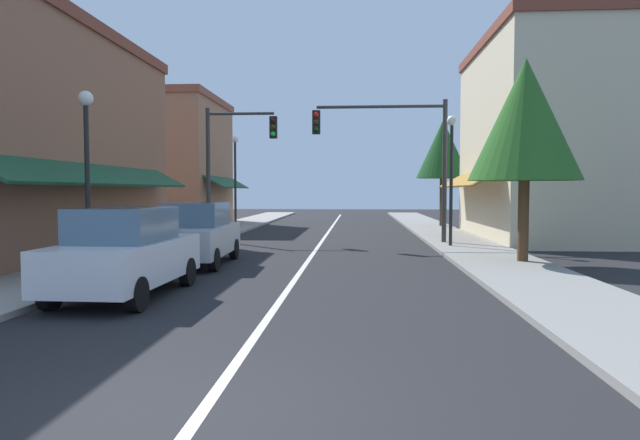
% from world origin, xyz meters
% --- Properties ---
extents(ground_plane, '(80.00, 80.00, 0.00)m').
position_xyz_m(ground_plane, '(0.00, 18.00, 0.00)').
color(ground_plane, black).
extents(sidewalk_left, '(2.60, 56.00, 0.12)m').
position_xyz_m(sidewalk_left, '(-5.50, 18.00, 0.06)').
color(sidewalk_left, gray).
rests_on(sidewalk_left, ground).
extents(sidewalk_right, '(2.60, 56.00, 0.12)m').
position_xyz_m(sidewalk_right, '(5.50, 18.00, 0.06)').
color(sidewalk_right, gray).
rests_on(sidewalk_right, ground).
extents(lane_center_stripe, '(0.14, 52.00, 0.01)m').
position_xyz_m(lane_center_stripe, '(0.00, 18.00, 0.00)').
color(lane_center_stripe, silver).
rests_on(lane_center_stripe, ground).
extents(storefront_left_block, '(6.49, 14.20, 7.49)m').
position_xyz_m(storefront_left_block, '(-9.38, 12.00, 3.75)').
color(storefront_left_block, '#8E5B42').
rests_on(storefront_left_block, ground).
extents(storefront_right_block, '(5.86, 10.20, 8.59)m').
position_xyz_m(storefront_right_block, '(9.07, 20.00, 4.30)').
color(storefront_right_block, beige).
rests_on(storefront_right_block, ground).
extents(storefront_far_left, '(6.24, 8.20, 7.61)m').
position_xyz_m(storefront_far_left, '(-9.26, 28.00, 3.81)').
color(storefront_far_left, '#9E6B4C').
rests_on(storefront_far_left, ground).
extents(parked_car_nearest_left, '(1.85, 4.13, 1.77)m').
position_xyz_m(parked_car_nearest_left, '(-3.09, 5.88, 0.88)').
color(parked_car_nearest_left, silver).
rests_on(parked_car_nearest_left, ground).
extents(parked_car_second_left, '(1.88, 4.15, 1.77)m').
position_xyz_m(parked_car_second_left, '(-3.07, 10.70, 0.88)').
color(parked_car_second_left, '#B7BABF').
rests_on(parked_car_second_left, ground).
extents(traffic_signal_mast_arm, '(5.16, 0.50, 5.57)m').
position_xyz_m(traffic_signal_mast_arm, '(3.00, 16.93, 3.82)').
color(traffic_signal_mast_arm, '#333333').
rests_on(traffic_signal_mast_arm, ground).
extents(traffic_signal_left_corner, '(3.04, 0.50, 5.55)m').
position_xyz_m(traffic_signal_left_corner, '(-3.81, 18.37, 3.66)').
color(traffic_signal_left_corner, '#333333').
rests_on(traffic_signal_left_corner, ground).
extents(street_lamp_left_near, '(0.36, 0.36, 4.51)m').
position_xyz_m(street_lamp_left_near, '(-5.09, 8.41, 3.06)').
color(street_lamp_left_near, black).
rests_on(street_lamp_left_near, ground).
extents(street_lamp_right_mid, '(0.36, 0.36, 4.78)m').
position_xyz_m(street_lamp_right_mid, '(4.83, 15.61, 3.22)').
color(street_lamp_right_mid, black).
rests_on(street_lamp_right_mid, ground).
extents(street_lamp_left_far, '(0.36, 0.36, 4.97)m').
position_xyz_m(street_lamp_left_far, '(-4.96, 24.37, 3.33)').
color(street_lamp_left_far, black).
rests_on(street_lamp_left_far, ground).
extents(tree_right_near, '(3.08, 3.08, 5.78)m').
position_xyz_m(tree_right_near, '(6.12, 11.23, 4.06)').
color(tree_right_near, '#4C331E').
rests_on(tree_right_near, ground).
extents(tree_right_far, '(2.95, 2.95, 6.05)m').
position_xyz_m(tree_right_far, '(6.23, 27.09, 4.39)').
color(tree_right_far, '#4C331E').
rests_on(tree_right_far, ground).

